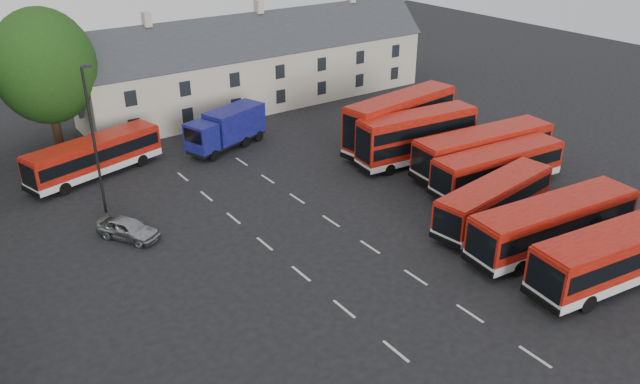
{
  "coord_description": "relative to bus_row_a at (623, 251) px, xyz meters",
  "views": [
    {
      "loc": [
        -16.1,
        -22.66,
        19.44
      ],
      "look_at": [
        4.31,
        6.25,
        2.2
      ],
      "focal_mm": 35.0,
      "sensor_mm": 36.0,
      "label": 1
    }
  ],
  "objects": [
    {
      "name": "bus_dd_south",
      "position": [
        2.41,
        18.62,
        0.37
      ],
      "size": [
        10.13,
        3.27,
        4.08
      ],
      "rotation": [
        0.0,
        0.0,
        -0.1
      ],
      "color": "silver",
      "rests_on": "ground"
    },
    {
      "name": "box_truck",
      "position": [
        -8.2,
        29.87,
        -0.16
      ],
      "size": [
        7.66,
        4.5,
        3.2
      ],
      "rotation": [
        0.0,
        0.0,
        0.32
      ],
      "color": "black",
      "rests_on": "ground"
    },
    {
      "name": "bus_row_e",
      "position": [
        5.24,
        14.39,
        0.01
      ],
      "size": [
        11.8,
        3.8,
        3.28
      ],
      "rotation": [
        0.0,
        0.0,
        -0.1
      ],
      "color": "silver",
      "rests_on": "ground"
    },
    {
      "name": "bus_row_c",
      "position": [
        -0.27,
        8.55,
        -0.25
      ],
      "size": [
        10.25,
        3.63,
        2.84
      ],
      "rotation": [
        0.0,
        0.0,
        0.14
      ],
      "color": "silver",
      "rests_on": "ground"
    },
    {
      "name": "bus_row_d",
      "position": [
        3.9,
        11.82,
        -0.16
      ],
      "size": [
        10.72,
        3.26,
        2.99
      ],
      "rotation": [
        0.0,
        0.0,
        -0.08
      ],
      "color": "silver",
      "rests_on": "ground"
    },
    {
      "name": "bus_dd_north",
      "position": [
        3.35,
        21.62,
        0.62
      ],
      "size": [
        11.27,
        3.98,
        4.52
      ],
      "rotation": [
        0.0,
        0.0,
        0.14
      ],
      "color": "silver",
      "rests_on": "ground"
    },
    {
      "name": "ground",
      "position": [
        -13.73,
        8.61,
        -1.96
      ],
      "size": [
        140.0,
        140.0,
        0.0
      ],
      "primitive_type": "plane",
      "color": "black",
      "rests_on": "ground"
    },
    {
      "name": "bus_row_a",
      "position": [
        0.0,
        0.0,
        0.0
      ],
      "size": [
        11.76,
        4.07,
        3.26
      ],
      "rotation": [
        0.0,
        0.0,
        -0.13
      ],
      "color": "silver",
      "rests_on": "ground"
    },
    {
      "name": "bus_north",
      "position": [
        -18.88,
        30.49,
        -0.21
      ],
      "size": [
        10.52,
        5.05,
        2.9
      ],
      "rotation": [
        0.0,
        0.0,
        0.28
      ],
      "color": "silver",
      "rests_on": "ground"
    },
    {
      "name": "lamppost",
      "position": [
        -20.26,
        24.29,
        3.35
      ],
      "size": [
        0.69,
        0.38,
        9.94
      ],
      "rotation": [
        0.0,
        0.0,
        -0.25
      ],
      "color": "black",
      "rests_on": "ground"
    },
    {
      "name": "bus_row_b",
      "position": [
        -0.19,
        4.23,
        -0.04
      ],
      "size": [
        11.48,
        3.77,
        3.19
      ],
      "rotation": [
        0.0,
        0.0,
        -0.11
      ],
      "color": "silver",
      "rests_on": "ground"
    },
    {
      "name": "silver_car",
      "position": [
        -20.21,
        20.01,
        -1.27
      ],
      "size": [
        3.5,
        4.28,
        1.37
      ],
      "primitive_type": "imported",
      "rotation": [
        0.0,
        0.0,
        0.55
      ],
      "color": "#9B9DA2",
      "rests_on": "ground"
    },
    {
      "name": "terrace_houses",
      "position": [
        0.27,
        38.61,
        1.9
      ],
      "size": [
        35.7,
        7.13,
        10.06
      ],
      "color": "beige",
      "rests_on": "ground"
    },
    {
      "name": "lane_markings",
      "position": [
        -11.23,
        10.61,
        -1.95
      ],
      "size": [
        5.15,
        33.8,
        0.01
      ],
      "color": "beige",
      "rests_on": "ground"
    }
  ]
}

